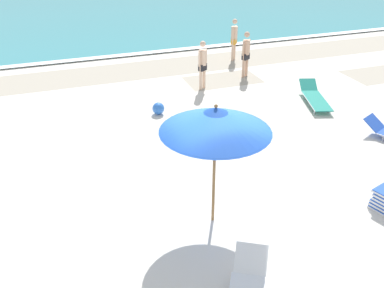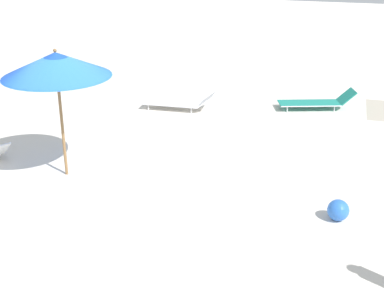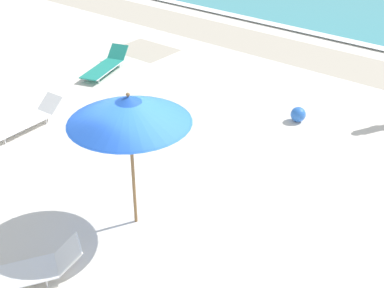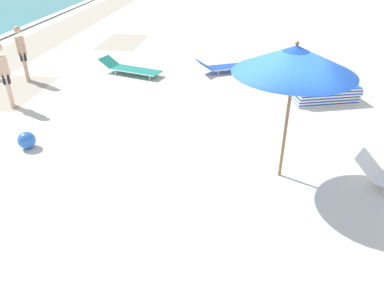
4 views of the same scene
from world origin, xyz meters
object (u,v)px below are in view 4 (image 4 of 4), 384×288
Objects in this scene: sun_lounger_beside_umbrella at (228,66)px; sun_lounger_near_water_right at (130,68)px; beach_umbrella at (295,60)px; beachgoer_shoreline_child at (22,51)px; lounger_stack at (326,94)px; beach_ball at (27,140)px; sun_lounger_under_umbrella at (318,66)px; beachgoer_strolling_adult at (5,72)px.

sun_lounger_near_water_right is at bearing 77.08° from sun_lounger_beside_umbrella.
beachgoer_shoreline_child is (4.49, 7.79, -1.35)m from beach_umbrella.
beach_ball is at bearing 99.88° from lounger_stack.
sun_lounger_under_umbrella is 1.13× the size of beachgoer_shoreline_child.
sun_lounger_beside_umbrella is 7.01m from beachgoer_strolling_adult.
beachgoer_strolling_adult is at bearing 98.36° from sun_lounger_beside_umbrella.
sun_lounger_under_umbrella is at bearing -105.19° from beachgoer_shoreline_child.
beach_ball is at bearing -179.77° from beachgoer_shoreline_child.
sun_lounger_under_umbrella is at bearing 83.18° from beachgoer_strolling_adult.
sun_lounger_beside_umbrella is 1.31× the size of beachgoer_shoreline_child.
sun_lounger_under_umbrella is (6.71, -1.75, -2.13)m from beach_umbrella.
beachgoer_shoreline_child reaches higher than sun_lounger_beside_umbrella.
sun_lounger_near_water_right is 5.93× the size of beach_ball.
beach_umbrella is at bearing 141.64° from lounger_stack.
lounger_stack is at bearing -87.23° from sun_lounger_near_water_right.
sun_lounger_near_water_right is at bearing 58.08° from lounger_stack.
sun_lounger_beside_umbrella is (-0.40, 3.09, -0.02)m from sun_lounger_under_umbrella.
sun_lounger_near_water_right is at bearing -98.83° from beachgoer_shoreline_child.
beachgoer_shoreline_child is at bearing 69.69° from lounger_stack.
beach_umbrella is at bearing -163.45° from sun_lounger_under_umbrella.
lounger_stack reaches higher than sun_lounger_near_water_right.
sun_lounger_beside_umbrella is at bearing -60.07° from sun_lounger_near_water_right.
lounger_stack is 2.77m from sun_lounger_under_umbrella.
sun_lounger_under_umbrella is 9.68m from beach_ball.
beach_umbrella reaches higher than sun_lounger_near_water_right.
sun_lounger_beside_umbrella is 1.01× the size of sun_lounger_near_water_right.
sun_lounger_beside_umbrella reaches higher than sun_lounger_near_water_right.
lounger_stack is 6.41m from sun_lounger_near_water_right.
beachgoer_shoreline_child is at bearing 134.31° from sun_lounger_under_umbrella.
beachgoer_strolling_adult is at bearing 169.33° from beachgoer_shoreline_child.
beachgoer_strolling_adult reaches higher than beach_ball.
beachgoer_shoreline_child is 4.77m from beach_ball.
beach_ball is at bearing 86.33° from beach_umbrella.
sun_lounger_near_water_right is 1.30× the size of beachgoer_strolling_adult.
sun_lounger_near_water_right is at bearing -9.66° from beach_ball.
beach_umbrella is 6.88× the size of beach_ball.
beach_ball is at bearing 119.65° from sun_lounger_beside_umbrella.
sun_lounger_under_umbrella reaches higher than lounger_stack.
beachgoer_shoreline_child reaches higher than lounger_stack.
beach_umbrella is at bearing -122.57° from sun_lounger_near_water_right.
sun_lounger_near_water_right is (-1.11, 6.40, -0.02)m from sun_lounger_under_umbrella.
beachgoer_shoreline_child is (-1.83, 6.45, 0.80)m from sun_lounger_beside_umbrella.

